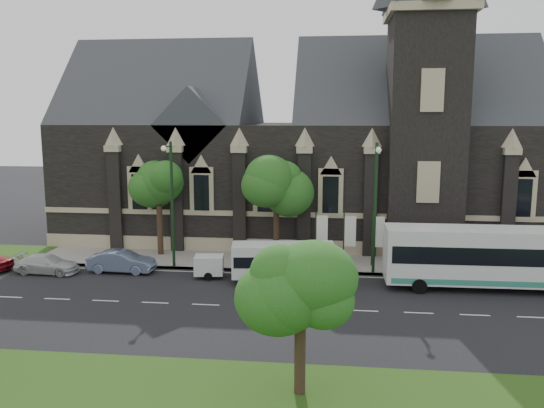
# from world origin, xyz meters

# --- Properties ---
(ground) EXTENTS (160.00, 160.00, 0.00)m
(ground) POSITION_xyz_m (0.00, 0.00, 0.00)
(ground) COLOR black
(ground) RESTS_ON ground
(sidewalk) EXTENTS (80.00, 5.00, 0.15)m
(sidewalk) POSITION_xyz_m (0.00, 9.50, 0.07)
(sidewalk) COLOR gray
(sidewalk) RESTS_ON ground
(museum) EXTENTS (40.00, 17.70, 29.90)m
(museum) POSITION_xyz_m (5.12, 18.78, 8.17)
(museum) COLOR black
(museum) RESTS_ON ground
(tree_park_east) EXTENTS (3.40, 3.40, 6.28)m
(tree_park_east) POSITION_xyz_m (6.18, -9.32, 4.62)
(tree_park_east) COLOR black
(tree_park_east) RESTS_ON ground
(tree_walk_right) EXTENTS (4.08, 4.08, 7.80)m
(tree_walk_right) POSITION_xyz_m (3.21, 10.71, 5.82)
(tree_walk_right) COLOR black
(tree_walk_right) RESTS_ON ground
(tree_walk_left) EXTENTS (3.91, 3.91, 7.64)m
(tree_walk_left) POSITION_xyz_m (-5.80, 10.70, 5.73)
(tree_walk_left) COLOR black
(tree_walk_left) RESTS_ON ground
(street_lamp_near) EXTENTS (0.36, 1.88, 9.00)m
(street_lamp_near) POSITION_xyz_m (10.00, 7.09, 5.11)
(street_lamp_near) COLOR black
(street_lamp_near) RESTS_ON ground
(street_lamp_mid) EXTENTS (0.36, 1.88, 9.00)m
(street_lamp_mid) POSITION_xyz_m (-4.00, 7.09, 5.11)
(street_lamp_mid) COLOR black
(street_lamp_mid) RESTS_ON ground
(banner_flag_left) EXTENTS (0.90, 0.10, 4.00)m
(banner_flag_left) POSITION_xyz_m (6.29, 9.00, 2.38)
(banner_flag_left) COLOR black
(banner_flag_left) RESTS_ON ground
(banner_flag_center) EXTENTS (0.90, 0.10, 4.00)m
(banner_flag_center) POSITION_xyz_m (8.29, 9.00, 2.38)
(banner_flag_center) COLOR black
(banner_flag_center) RESTS_ON ground
(banner_flag_right) EXTENTS (0.90, 0.10, 4.00)m
(banner_flag_right) POSITION_xyz_m (10.29, 9.00, 2.38)
(banner_flag_right) COLOR black
(banner_flag_right) RESTS_ON ground
(tour_coach) EXTENTS (13.23, 3.15, 3.85)m
(tour_coach) POSITION_xyz_m (17.14, 4.88, 2.09)
(tour_coach) COLOR silver
(tour_coach) RESTS_ON ground
(shuttle_bus) EXTENTS (6.81, 3.05, 2.55)m
(shuttle_bus) POSITION_xyz_m (4.07, 4.83, 1.48)
(shuttle_bus) COLOR silver
(shuttle_bus) RESTS_ON ground
(box_trailer) EXTENTS (2.83, 1.67, 1.47)m
(box_trailer) POSITION_xyz_m (-1.00, 5.33, 0.84)
(box_trailer) COLOR silver
(box_trailer) RESTS_ON ground
(sedan) EXTENTS (4.64, 1.73, 1.51)m
(sedan) POSITION_xyz_m (-7.31, 5.89, 0.76)
(sedan) COLOR slate
(sedan) RESTS_ON ground
(car_far_white) EXTENTS (4.49, 1.97, 1.28)m
(car_far_white) POSITION_xyz_m (-12.32, 5.07, 0.64)
(car_far_white) COLOR silver
(car_far_white) RESTS_ON ground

